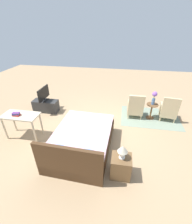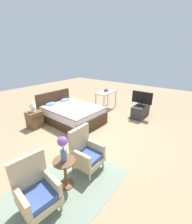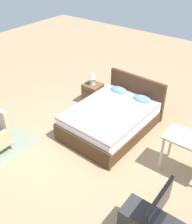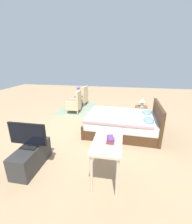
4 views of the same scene
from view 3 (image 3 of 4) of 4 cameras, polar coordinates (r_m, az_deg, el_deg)
ground_plane at (r=5.49m, az=-3.46°, el=-8.25°), size 16.00×16.00×0.00m
bed at (r=5.87m, az=3.60°, el=-1.28°), size 1.56×2.16×0.96m
nightstand at (r=6.84m, az=-0.73°, el=4.08°), size 0.44×0.41×0.54m
table_lamp at (r=6.61m, az=-0.76°, el=7.73°), size 0.22×0.22×0.33m
tv_flatscreen at (r=3.73m, az=13.31°, el=-19.48°), size 0.20×0.77×0.53m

